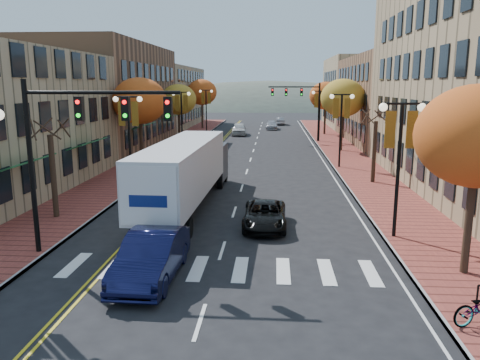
# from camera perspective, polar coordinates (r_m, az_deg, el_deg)

# --- Properties ---
(ground) EXTENTS (200.00, 200.00, 0.00)m
(ground) POSITION_cam_1_polar(r_m,az_deg,el_deg) (16.07, -3.78, -13.47)
(ground) COLOR black
(ground) RESTS_ON ground
(sidewalk_left) EXTENTS (4.00, 85.00, 0.15)m
(sidewalk_left) POSITION_cam_1_polar(r_m,az_deg,el_deg) (48.67, -9.10, 3.50)
(sidewalk_left) COLOR brown
(sidewalk_left) RESTS_ON ground
(sidewalk_right) EXTENTS (4.00, 85.00, 0.15)m
(sidewalk_right) POSITION_cam_1_polar(r_m,az_deg,el_deg) (47.90, 12.40, 3.25)
(sidewalk_right) COLOR brown
(sidewalk_right) RESTS_ON ground
(building_left_mid) EXTENTS (12.00, 24.00, 11.00)m
(building_left_mid) POSITION_cam_1_polar(r_m,az_deg,el_deg) (53.92, -16.86, 9.72)
(building_left_mid) COLOR brown
(building_left_mid) RESTS_ON ground
(building_left_far) EXTENTS (12.00, 26.00, 9.50)m
(building_left_far) POSITION_cam_1_polar(r_m,az_deg,el_deg) (77.82, -10.24, 9.90)
(building_left_far) COLOR #9E8966
(building_left_far) RESTS_ON ground
(building_right_mid) EXTENTS (15.00, 24.00, 10.00)m
(building_right_mid) POSITION_cam_1_polar(r_m,az_deg,el_deg) (58.79, 20.60, 9.11)
(building_right_mid) COLOR brown
(building_right_mid) RESTS_ON ground
(building_right_far) EXTENTS (15.00, 20.00, 11.00)m
(building_right_far) POSITION_cam_1_polar(r_m,az_deg,el_deg) (80.13, 16.19, 10.21)
(building_right_far) COLOR #9E8966
(building_right_far) RESTS_ON ground
(tree_left_a) EXTENTS (0.28, 0.28, 4.20)m
(tree_left_a) POSITION_cam_1_polar(r_m,az_deg,el_deg) (25.41, -21.80, 0.43)
(tree_left_a) COLOR #382619
(tree_left_a) RESTS_ON sidewalk_left
(tree_left_b) EXTENTS (4.48, 4.48, 7.21)m
(tree_left_b) POSITION_cam_1_polar(r_m,az_deg,el_deg) (40.00, -12.13, 9.39)
(tree_left_b) COLOR #382619
(tree_left_b) RESTS_ON sidewalk_left
(tree_left_c) EXTENTS (4.16, 4.16, 6.69)m
(tree_left_c) POSITION_cam_1_polar(r_m,az_deg,el_deg) (55.56, -7.50, 9.69)
(tree_left_c) COLOR #382619
(tree_left_c) RESTS_ON sidewalk_left
(tree_left_d) EXTENTS (4.61, 4.61, 7.42)m
(tree_left_d) POSITION_cam_1_polar(r_m,az_deg,el_deg) (73.27, -4.67, 10.61)
(tree_left_d) COLOR #382619
(tree_left_d) RESTS_ON sidewalk_left
(tree_right_a) EXTENTS (4.16, 4.16, 6.69)m
(tree_right_a) POSITION_cam_1_polar(r_m,az_deg,el_deg) (17.91, 26.96, 4.74)
(tree_right_a) COLOR #382619
(tree_right_a) RESTS_ON sidewalk_right
(tree_right_b) EXTENTS (0.28, 0.28, 4.20)m
(tree_right_b) POSITION_cam_1_polar(r_m,az_deg,el_deg) (33.46, 16.05, 3.32)
(tree_right_b) COLOR #382619
(tree_right_b) RESTS_ON sidewalk_right
(tree_right_c) EXTENTS (4.48, 4.48, 7.21)m
(tree_right_c) POSITION_cam_1_polar(r_m,az_deg,el_deg) (48.93, 12.43, 9.74)
(tree_right_c) COLOR #382619
(tree_right_c) RESTS_ON sidewalk_right
(tree_right_d) EXTENTS (4.35, 4.35, 7.00)m
(tree_right_d) POSITION_cam_1_polar(r_m,az_deg,el_deg) (64.81, 10.40, 10.07)
(tree_right_d) COLOR #382619
(tree_right_d) RESTS_ON sidewalk_right
(lamp_left_b) EXTENTS (1.96, 0.36, 6.05)m
(lamp_left_b) POSITION_cam_1_polar(r_m,az_deg,el_deg) (31.98, -13.41, 6.78)
(lamp_left_b) COLOR black
(lamp_left_b) RESTS_ON ground
(lamp_left_c) EXTENTS (1.96, 0.36, 6.05)m
(lamp_left_c) POSITION_cam_1_polar(r_m,az_deg,el_deg) (49.42, -7.15, 8.59)
(lamp_left_c) COLOR black
(lamp_left_c) RESTS_ON ground
(lamp_left_d) EXTENTS (1.96, 0.36, 6.05)m
(lamp_left_d) POSITION_cam_1_polar(r_m,az_deg,el_deg) (67.15, -4.15, 9.42)
(lamp_left_d) COLOR black
(lamp_left_d) RESTS_ON ground
(lamp_right_a) EXTENTS (1.96, 0.36, 6.05)m
(lamp_right_a) POSITION_cam_1_polar(r_m,az_deg,el_deg) (21.28, 18.92, 4.20)
(lamp_right_a) COLOR black
(lamp_right_a) RESTS_ON ground
(lamp_right_b) EXTENTS (1.96, 0.36, 6.05)m
(lamp_right_b) POSITION_cam_1_polar(r_m,az_deg,el_deg) (38.88, 12.23, 7.63)
(lamp_right_b) COLOR black
(lamp_right_b) RESTS_ON ground
(lamp_right_c) EXTENTS (1.96, 0.36, 6.05)m
(lamp_right_c) POSITION_cam_1_polar(r_m,az_deg,el_deg) (56.73, 9.71, 8.89)
(lamp_right_c) COLOR black
(lamp_right_c) RESTS_ON ground
(traffic_mast_near) EXTENTS (6.10, 0.35, 7.00)m
(traffic_mast_near) POSITION_cam_1_polar(r_m,az_deg,el_deg) (19.07, -19.31, 5.29)
(traffic_mast_near) COLOR black
(traffic_mast_near) RESTS_ON ground
(traffic_mast_far) EXTENTS (6.10, 0.34, 7.00)m
(traffic_mast_far) POSITION_cam_1_polar(r_m,az_deg,el_deg) (56.55, 7.66, 9.58)
(traffic_mast_far) COLOR black
(traffic_mast_far) RESTS_ON ground
(semi_truck) EXTENTS (2.90, 15.43, 3.84)m
(semi_truck) POSITION_cam_1_polar(r_m,az_deg,el_deg) (25.84, -6.33, 1.36)
(semi_truck) COLOR black
(semi_truck) RESTS_ON ground
(navy_sedan) EXTENTS (1.88, 5.12, 1.67)m
(navy_sedan) POSITION_cam_1_polar(r_m,az_deg,el_deg) (17.03, -10.74, -9.12)
(navy_sedan) COLOR black
(navy_sedan) RESTS_ON ground
(black_suv) EXTENTS (2.04, 4.40, 1.22)m
(black_suv) POSITION_cam_1_polar(r_m,az_deg,el_deg) (22.66, 3.04, -4.28)
(black_suv) COLOR black
(black_suv) RESTS_ON ground
(car_far_white) EXTENTS (2.22, 4.96, 1.65)m
(car_far_white) POSITION_cam_1_polar(r_m,az_deg,el_deg) (64.04, -0.12, 6.24)
(car_far_white) COLOR silver
(car_far_white) RESTS_ON ground
(car_far_silver) EXTENTS (1.84, 4.38, 1.26)m
(car_far_silver) POSITION_cam_1_polar(r_m,az_deg,el_deg) (72.53, 3.87, 6.68)
(car_far_silver) COLOR #A4A4AC
(car_far_silver) RESTS_ON ground
(car_far_oncoming) EXTENTS (1.48, 3.95, 1.29)m
(car_far_oncoming) POSITION_cam_1_polar(r_m,az_deg,el_deg) (80.85, 4.99, 7.18)
(car_far_oncoming) COLOR #99989F
(car_far_oncoming) RESTS_ON ground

